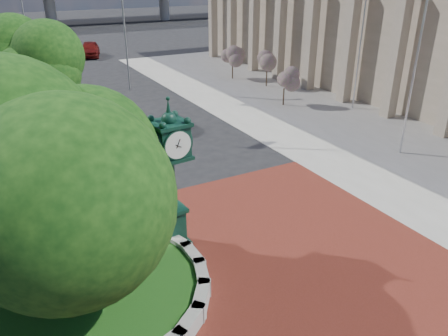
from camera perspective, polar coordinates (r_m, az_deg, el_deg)
ground at (r=14.84m, az=2.31°, el=-10.61°), size 200.00×200.00×0.00m
plaza at (r=14.15m, az=4.44°, el=-12.56°), size 12.00×12.00×0.04m
sidewalk at (r=31.40m, az=18.42°, el=7.50°), size 20.00×50.00×0.04m
planter_wall at (r=13.74m, az=-7.66°, el=-12.71°), size 2.96×6.77×0.54m
grass_bed at (r=13.36m, az=-17.15°, el=-15.37°), size 6.10×6.10×0.40m
civic_building at (r=37.61m, az=25.45°, el=15.82°), size 17.35×44.00×8.60m
tree_planter at (r=11.50m, az=-19.29°, el=-1.66°), size 5.20×5.20×6.33m
tree_street at (r=28.95m, az=-24.06°, el=11.89°), size 4.40×4.40×5.45m
post_clock at (r=13.82m, az=-6.85°, el=-0.25°), size 1.14×1.14×5.07m
parked_car at (r=50.44m, az=-17.12°, el=14.61°), size 3.06×4.97×1.58m
flagpole_a at (r=22.75m, az=23.84°, el=12.78°), size 1.41×0.39×9.17m
flagpole_b at (r=29.95m, az=17.51°, el=15.98°), size 1.33×0.68×9.08m
street_lamp_near at (r=34.48m, az=-12.56°, el=17.60°), size 1.71×0.87×8.07m
street_lamp_far at (r=49.39m, az=-24.55°, el=18.27°), size 1.88×0.52×8.45m
shrub_near at (r=30.28m, az=7.89°, el=11.01°), size 1.20×1.20×2.20m
shrub_mid at (r=35.37m, az=5.64°, el=13.05°), size 1.20×1.20×2.20m
shrub_far at (r=37.87m, az=1.12°, el=13.91°), size 1.20×1.20×2.20m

